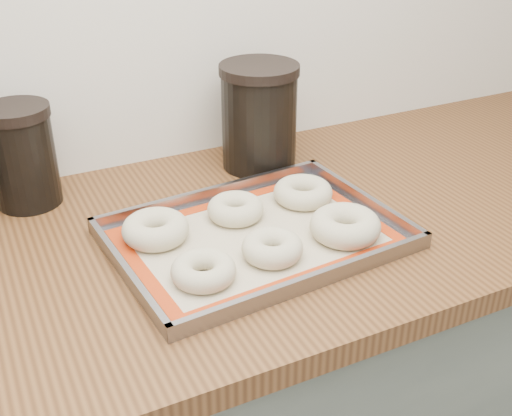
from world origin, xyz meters
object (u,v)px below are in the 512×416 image
bagel_front_left (203,271)px  bagel_back_left (156,229)px  bagel_front_right (345,226)px  bagel_back_mid (236,209)px  baking_tray (256,236)px  bagel_back_right (303,192)px  bagel_front_mid (272,248)px  canister_right (259,116)px  canister_mid (22,156)px

bagel_front_left → bagel_back_left: size_ratio=0.89×
bagel_front_right → bagel_back_mid: 0.19m
baking_tray → bagel_front_left: (-0.12, -0.07, 0.01)m
bagel_front_right → bagel_back_right: size_ratio=1.09×
bagel_front_mid → canister_right: 0.36m
bagel_front_right → bagel_back_mid: size_ratio=1.20×
bagel_back_left → bagel_back_right: size_ratio=1.03×
bagel_front_right → canister_right: (0.00, 0.32, 0.08)m
bagel_front_right → canister_mid: bearing=140.9°
bagel_front_right → bagel_back_left: (-0.28, 0.13, -0.00)m
bagel_back_right → bagel_back_mid: bearing=-178.7°
bagel_front_right → bagel_back_mid: bearing=135.0°
bagel_front_mid → bagel_back_left: bearing=138.1°
bagel_front_left → bagel_back_right: (0.25, 0.15, 0.00)m
bagel_front_left → canister_right: bearing=52.6°
bagel_front_mid → bagel_back_right: bearing=46.3°
bagel_front_left → bagel_back_right: size_ratio=0.91×
canister_mid → baking_tray: bearing=-43.8°
bagel_back_left → canister_right: 0.35m
bagel_back_right → baking_tray: bearing=-149.8°
baking_tray → bagel_front_right: bagel_front_right is taller
baking_tray → canister_mid: bearing=136.2°
bagel_back_left → bagel_front_right: bearing=-24.3°
bagel_front_right → bagel_back_left: bearing=155.7°
bagel_back_mid → canister_right: canister_right is taller
bagel_front_left → bagel_back_right: bearing=30.7°
bagel_front_right → bagel_front_left: bearing=-177.2°
bagel_front_right → bagel_front_mid: bearing=-178.5°
baking_tray → canister_right: 0.31m
bagel_back_right → bagel_front_left: bearing=-149.3°
bagel_front_right → bagel_back_mid: bagel_front_right is taller
bagel_back_left → bagel_back_mid: 0.15m
bagel_front_mid → baking_tray: bearing=86.6°
bagel_back_right → canister_mid: size_ratio=0.58×
bagel_back_left → canister_right: canister_right is taller
canister_mid → canister_right: canister_right is taller
canister_right → bagel_front_mid: bearing=-113.0°
bagel_front_mid → canister_right: bearing=67.0°
bagel_front_left → bagel_front_mid: size_ratio=1.01×
bagel_front_mid → canister_mid: size_ratio=0.52×
bagel_front_right → canister_mid: size_ratio=0.63×
bagel_back_right → canister_right: (0.00, 0.18, 0.08)m
bagel_front_right → canister_mid: 0.58m
bagel_front_left → canister_mid: 0.43m
bagel_front_right → canister_right: 0.33m
bagel_front_mid → canister_right: canister_right is taller
bagel_back_mid → bagel_back_right: same height
bagel_front_right → canister_right: canister_right is taller
bagel_front_right → bagel_back_right: bagel_front_right is taller
bagel_front_right → baking_tray: bearing=154.9°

